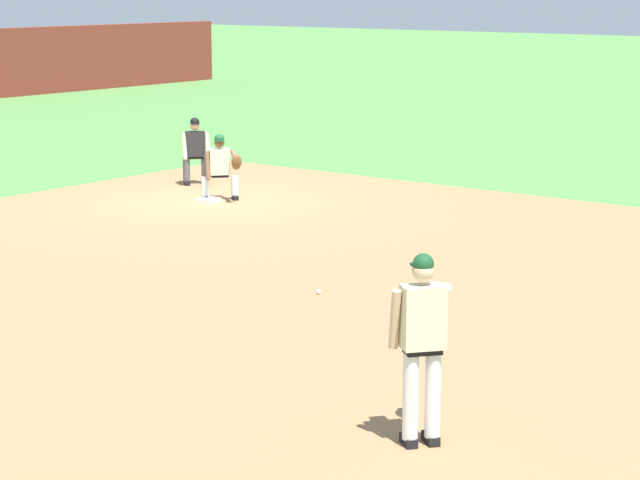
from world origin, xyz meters
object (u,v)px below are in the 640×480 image
(pitcher, at_px, (423,337))
(baseball, at_px, (319,292))
(first_base_bag, at_px, (208,200))
(umpire, at_px, (195,148))
(first_baseman, at_px, (221,165))

(pitcher, bearing_deg, baseball, 47.07)
(first_base_bag, distance_m, pitcher, 13.68)
(first_base_bag, bearing_deg, pitcher, -128.99)
(first_base_bag, height_order, umpire, umpire)
(first_base_bag, distance_m, umpire, 2.40)
(pitcher, bearing_deg, first_baseman, 49.78)
(baseball, height_order, umpire, umpire)
(first_base_bag, relative_size, pitcher, 0.20)
(pitcher, bearing_deg, first_base_bag, 51.01)
(baseball, relative_size, first_baseman, 0.06)
(umpire, bearing_deg, first_base_bag, -130.88)
(baseball, distance_m, umpire, 10.10)
(pitcher, bearing_deg, umpire, 50.74)
(first_base_bag, xyz_separation_m, pitcher, (-8.58, -10.60, 1.01))
(first_base_bag, bearing_deg, umpire, 49.12)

